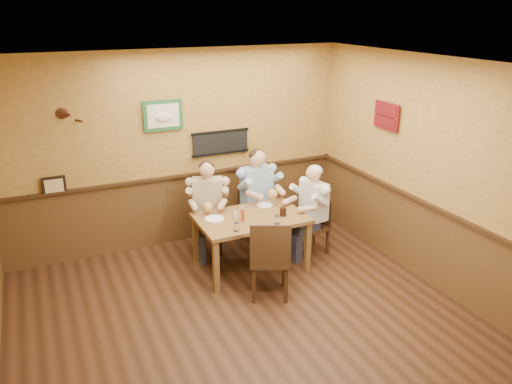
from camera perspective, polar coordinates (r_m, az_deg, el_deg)
room at (r=5.06m, az=-0.16°, el=1.66°), size 5.02×5.03×2.81m
dining_table at (r=6.54m, az=-0.58°, el=-3.56°), size 1.40×0.90×0.75m
chair_back_left at (r=7.11m, az=-5.42°, el=-3.63°), size 0.50×0.50×0.85m
chair_back_right at (r=7.35m, az=0.08°, el=-2.49°), size 0.45×0.45×0.90m
chair_right_end at (r=7.09m, az=6.50°, el=-3.89°), size 0.44×0.44×0.82m
chair_near_side at (r=6.01m, az=1.57°, el=-7.42°), size 0.62×0.62×1.02m
diner_tan_shirt at (r=7.04m, az=-5.47°, el=-2.28°), size 0.72×0.72×1.22m
diner_blue_polo at (r=7.28m, az=0.08°, el=-1.09°), size 0.65×0.65×1.29m
diner_white_elder at (r=7.02m, az=6.56°, el=-2.58°), size 0.63×0.63×1.17m
water_glass_left at (r=6.08m, az=-2.23°, el=-4.00°), size 0.09×0.09×0.11m
water_glass_mid at (r=6.27m, az=2.39°, el=-3.20°), size 0.09×0.09×0.11m
cola_tumbler at (r=6.51m, az=3.10°, el=-2.25°), size 0.11×0.11×0.11m
hot_sauce_bottle at (r=6.33m, az=-1.54°, el=-2.56°), size 0.05×0.05×0.19m
salt_shaker at (r=6.42m, az=-2.37°, el=-2.67°), size 0.05×0.05×0.10m
pepper_shaker at (r=6.47m, az=-1.48°, el=-2.51°), size 0.04×0.04×0.09m
plate_far_left at (r=6.43m, az=-4.79°, el=-3.08°), size 0.33×0.33×0.02m
plate_far_right at (r=6.85m, az=0.99°, el=-1.50°), size 0.25×0.25×0.01m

